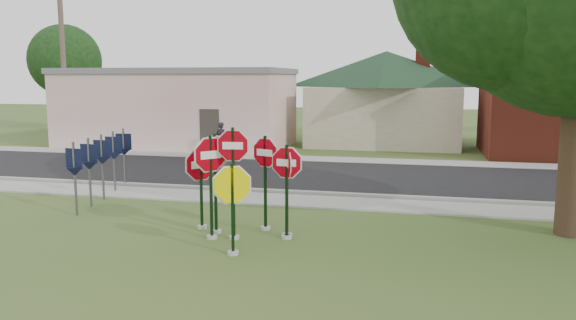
% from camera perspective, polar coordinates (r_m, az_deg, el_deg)
% --- Properties ---
extents(ground, '(120.00, 120.00, 0.00)m').
position_cam_1_polar(ground, '(11.90, -6.99, -9.75)').
color(ground, '#35531F').
rests_on(ground, ground).
extents(sidewalk_near, '(60.00, 1.60, 0.06)m').
position_cam_1_polar(sidewalk_near, '(16.97, -0.55, -4.10)').
color(sidewalk_near, gray).
rests_on(sidewalk_near, ground).
extents(road, '(60.00, 7.00, 0.04)m').
position_cam_1_polar(road, '(21.29, 2.35, -1.59)').
color(road, black).
rests_on(road, ground).
extents(sidewalk_far, '(60.00, 1.60, 0.06)m').
position_cam_1_polar(sidewalk_far, '(25.47, 4.19, 0.05)').
color(sidewalk_far, gray).
rests_on(sidewalk_far, ground).
extents(curb, '(60.00, 0.20, 0.14)m').
position_cam_1_polar(curb, '(17.92, 0.22, -3.30)').
color(curb, gray).
rests_on(curb, ground).
extents(stop_sign_center, '(1.01, 0.24, 2.68)m').
position_cam_1_polar(stop_sign_center, '(12.75, -5.59, -0.81)').
color(stop_sign_center, '#A5A29A').
rests_on(stop_sign_center, ground).
extents(stop_sign_yellow, '(1.01, 0.52, 2.05)m').
position_cam_1_polar(stop_sign_yellow, '(11.70, -5.68, -3.91)').
color(stop_sign_yellow, '#A5A29A').
rests_on(stop_sign_yellow, ground).
extents(stop_sign_left, '(0.73, 0.86, 2.52)m').
position_cam_1_polar(stop_sign_left, '(12.86, -7.86, -1.21)').
color(stop_sign_left, '#A5A29A').
rests_on(stop_sign_left, ground).
extents(stop_sign_right, '(1.01, 0.24, 2.29)m').
position_cam_1_polar(stop_sign_right, '(12.78, -0.13, -2.05)').
color(stop_sign_right, '#A5A29A').
rests_on(stop_sign_right, ground).
extents(stop_sign_back_right, '(0.93, 0.40, 2.41)m').
position_cam_1_polar(stop_sign_back_right, '(13.54, -2.33, -1.10)').
color(stop_sign_back_right, '#A5A29A').
rests_on(stop_sign_back_right, ground).
extents(stop_sign_back_left, '(1.05, 0.24, 2.50)m').
position_cam_1_polar(stop_sign_back_left, '(13.33, -7.41, -0.97)').
color(stop_sign_back_left, '#A5A29A').
rests_on(stop_sign_back_left, ground).
extents(stop_sign_far_right, '(0.43, 0.90, 2.24)m').
position_cam_1_polar(stop_sign_far_right, '(12.94, -0.09, -2.09)').
color(stop_sign_far_right, '#A5A29A').
rests_on(stop_sign_far_right, ground).
extents(stop_sign_far_left, '(0.75, 0.86, 2.17)m').
position_cam_1_polar(stop_sign_far_left, '(13.83, -8.84, -1.67)').
color(stop_sign_far_left, '#A5A29A').
rests_on(stop_sign_far_left, ground).
extents(route_sign_row, '(1.43, 4.63, 2.00)m').
position_cam_1_polar(route_sign_row, '(17.93, -18.36, 0.02)').
color(route_sign_row, '#59595E').
rests_on(route_sign_row, ground).
extents(building_stucco, '(12.20, 6.20, 4.20)m').
position_cam_1_polar(building_stucco, '(31.43, -11.14, 5.36)').
color(building_stucco, silver).
rests_on(building_stucco, ground).
extents(building_house, '(11.60, 11.60, 6.20)m').
position_cam_1_polar(building_house, '(32.66, 9.94, 8.13)').
color(building_house, beige).
rests_on(building_house, ground).
extents(utility_pole_near, '(2.20, 0.26, 9.50)m').
position_cam_1_polar(utility_pole_near, '(31.46, -21.91, 10.06)').
color(utility_pole_near, brown).
rests_on(utility_pole_near, ground).
extents(bg_tree_left, '(4.90, 4.90, 7.35)m').
position_cam_1_polar(bg_tree_left, '(42.11, -21.72, 9.35)').
color(bg_tree_left, black).
rests_on(bg_tree_left, ground).
extents(pedestrian, '(0.66, 0.52, 1.59)m').
position_cam_1_polar(pedestrian, '(26.50, -6.77, 2.13)').
color(pedestrian, black).
rests_on(pedestrian, sidewalk_far).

